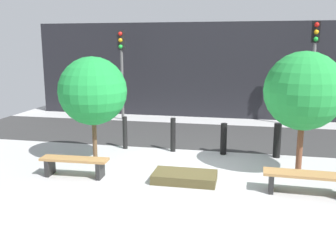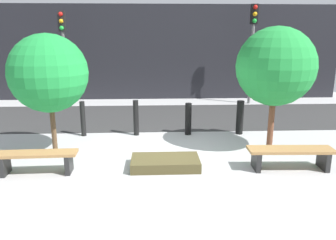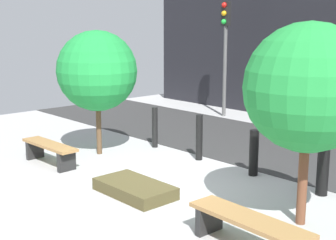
{
  "view_description": "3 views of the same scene",
  "coord_description": "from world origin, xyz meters",
  "views": [
    {
      "loc": [
        1.32,
        -8.85,
        3.17
      ],
      "look_at": [
        -0.43,
        -0.44,
        1.43
      ],
      "focal_mm": 40.0,
      "sensor_mm": 36.0,
      "label": 1
    },
    {
      "loc": [
        -0.23,
        -7.28,
        2.81
      ],
      "look_at": [
        0.06,
        -0.68,
        1.09
      ],
      "focal_mm": 35.0,
      "sensor_mm": 36.0,
      "label": 2
    },
    {
      "loc": [
        6.23,
        -5.51,
        2.95
      ],
      "look_at": [
        0.48,
        -0.24,
        1.38
      ],
      "focal_mm": 50.0,
      "sensor_mm": 36.0,
      "label": 3
    }
  ],
  "objects": [
    {
      "name": "traffic_light_west",
      "position": [
        -3.8,
        6.2,
        2.57
      ],
      "size": [
        0.28,
        0.27,
        3.73
      ],
      "color": "#585858",
      "rests_on": "ground"
    },
    {
      "name": "planter_bed",
      "position": [
        0.0,
        -0.6,
        0.11
      ],
      "size": [
        1.48,
        0.81,
        0.22
      ],
      "primitive_type": "cube",
      "color": "#4C4426",
      "rests_on": "ground"
    },
    {
      "name": "road_strip",
      "position": [
        0.0,
        4.01,
        0.01
      ],
      "size": [
        18.0,
        3.83,
        0.01
      ],
      "primitive_type": "cube",
      "color": "#313131",
      "rests_on": "ground"
    },
    {
      "name": "bollard_right",
      "position": [
        2.26,
        1.84,
        0.49
      ],
      "size": [
        0.21,
        0.21,
        0.98
      ],
      "primitive_type": "cylinder",
      "color": "black",
      "rests_on": "ground"
    },
    {
      "name": "bench_right",
      "position": [
        2.68,
        -0.8,
        0.34
      ],
      "size": [
        1.83,
        0.53,
        0.47
      ],
      "rotation": [
        0.0,
        0.0,
        -0.03
      ],
      "color": "black",
      "rests_on": "ground"
    },
    {
      "name": "bollard_far_left",
      "position": [
        -2.26,
        1.84,
        0.5
      ],
      "size": [
        0.14,
        0.14,
        1.0
      ],
      "primitive_type": "cylinder",
      "color": "black",
      "rests_on": "ground"
    },
    {
      "name": "bench_left",
      "position": [
        -2.68,
        -0.8,
        0.33
      ],
      "size": [
        1.67,
        0.46,
        0.47
      ],
      "rotation": [
        0.0,
        0.0,
        0.03
      ],
      "color": "black",
      "rests_on": "ground"
    },
    {
      "name": "bollard_left",
      "position": [
        -0.75,
        1.84,
        0.51
      ],
      "size": [
        0.15,
        0.15,
        1.02
      ],
      "primitive_type": "cylinder",
      "color": "black",
      "rests_on": "ground"
    },
    {
      "name": "tree_behind_left_bench",
      "position": [
        -2.68,
        0.48,
        1.94
      ],
      "size": [
        1.83,
        1.83,
        2.87
      ],
      "color": "brown",
      "rests_on": "ground"
    },
    {
      "name": "bollard_center",
      "position": [
        0.75,
        1.84,
        0.46
      ],
      "size": [
        0.19,
        0.19,
        0.93
      ],
      "primitive_type": "cylinder",
      "color": "black",
      "rests_on": "ground"
    },
    {
      "name": "ground_plane",
      "position": [
        0.0,
        0.0,
        0.0
      ],
      "size": [
        18.0,
        18.0,
        0.0
      ],
      "primitive_type": "plane",
      "color": "#AAAAAA"
    },
    {
      "name": "tree_behind_right_bench",
      "position": [
        2.68,
        0.48,
        2.08
      ],
      "size": [
        1.89,
        1.89,
        3.03
      ],
      "color": "brown",
      "rests_on": "ground"
    }
  ]
}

